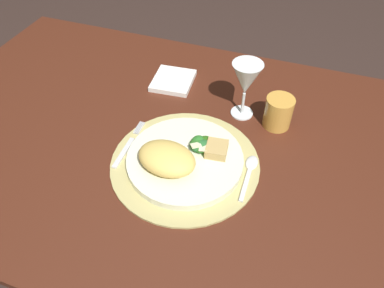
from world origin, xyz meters
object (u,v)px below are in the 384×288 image
fork (128,146)px  amber_tumbler (278,112)px  dining_table (174,169)px  spoon (250,169)px  wine_glass (246,80)px  dinner_plate (185,160)px  napkin (173,81)px

fork → amber_tumbler: (0.33, 0.21, 0.03)m
amber_tumbler → dining_table: bearing=-149.4°
spoon → wine_glass: wine_glass is taller
dinner_plate → amber_tumbler: size_ratio=3.25×
dining_table → dinner_plate: dinner_plate is taller
amber_tumbler → wine_glass: bearing=172.3°
dinner_plate → amber_tumbler: amber_tumbler is taller
fork → wine_glass: (0.24, 0.22, 0.10)m
dinner_plate → fork: dinner_plate is taller
dining_table → wine_glass: wine_glass is taller
fork → spoon: size_ratio=1.22×
dinner_plate → dining_table: bearing=130.9°
dinner_plate → wine_glass: (0.08, 0.22, 0.10)m
dining_table → napkin: 0.27m
spoon → wine_glass: size_ratio=0.88×
dining_table → spoon: (0.21, -0.04, 0.13)m
dinner_plate → spoon: bearing=10.5°
dinner_plate → fork: bearing=179.1°
spoon → napkin: size_ratio=1.13×
dining_table → dinner_plate: 0.16m
dinner_plate → spoon: (0.15, 0.03, -0.01)m
spoon → amber_tumbler: (0.03, 0.18, 0.03)m
spoon → wine_glass: bearing=109.0°
napkin → amber_tumbler: (0.33, -0.08, 0.04)m
dinner_plate → spoon: 0.15m
fork → amber_tumbler: bearing=32.2°
dining_table → amber_tumbler: bearing=30.6°
dinner_plate → amber_tumbler: (0.18, 0.21, 0.03)m
wine_glass → spoon: bearing=-71.0°
spoon → napkin: (-0.30, 0.27, -0.00)m
dining_table → amber_tumbler: amber_tumbler is taller
dinner_plate → amber_tumbler: 0.28m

